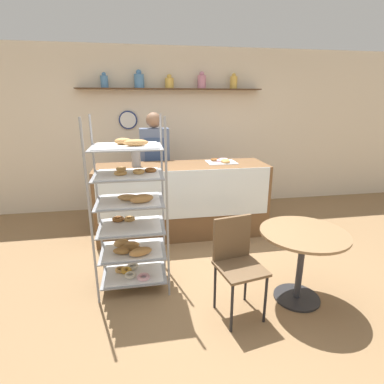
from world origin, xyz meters
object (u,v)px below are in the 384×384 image
(pastry_rack, at_px, (131,216))
(cafe_chair, at_px, (236,256))
(coffee_carafe, at_px, (136,155))
(donut_tray_counter, at_px, (222,161))
(cafe_table, at_px, (302,249))
(person_worker, at_px, (155,163))

(pastry_rack, xyz_separation_m, cafe_chair, (0.91, -0.56, -0.23))
(pastry_rack, height_order, cafe_chair, pastry_rack)
(pastry_rack, relative_size, coffee_carafe, 5.52)
(pastry_rack, bearing_deg, cafe_chair, -31.56)
(donut_tray_counter, bearing_deg, coffee_carafe, -177.53)
(cafe_table, height_order, cafe_chair, cafe_chair)
(person_worker, height_order, cafe_table, person_worker)
(person_worker, xyz_separation_m, donut_tray_counter, (0.92, -0.51, 0.10))
(cafe_chair, bearing_deg, person_worker, 92.72)
(person_worker, relative_size, cafe_chair, 1.91)
(donut_tray_counter, bearing_deg, pastry_rack, -135.43)
(cafe_table, bearing_deg, donut_tray_counter, 99.46)
(cafe_chair, bearing_deg, donut_tray_counter, 67.82)
(pastry_rack, distance_m, cafe_chair, 1.09)
(coffee_carafe, relative_size, donut_tray_counter, 0.77)
(cafe_chair, height_order, coffee_carafe, coffee_carafe)
(cafe_table, xyz_separation_m, coffee_carafe, (-1.49, 1.71, 0.62))
(pastry_rack, distance_m, donut_tray_counter, 1.79)
(cafe_table, relative_size, coffee_carafe, 2.54)
(cafe_chair, xyz_separation_m, coffee_carafe, (-0.84, 1.75, 0.62))
(cafe_table, relative_size, cafe_chair, 0.90)
(cafe_table, bearing_deg, coffee_carafe, 131.12)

